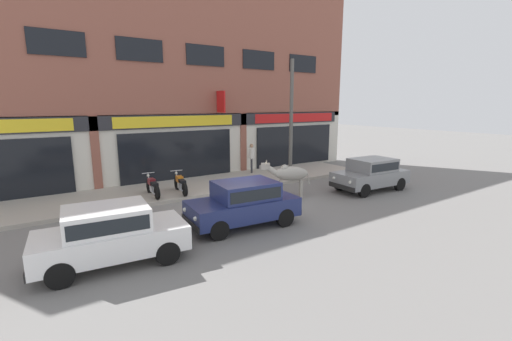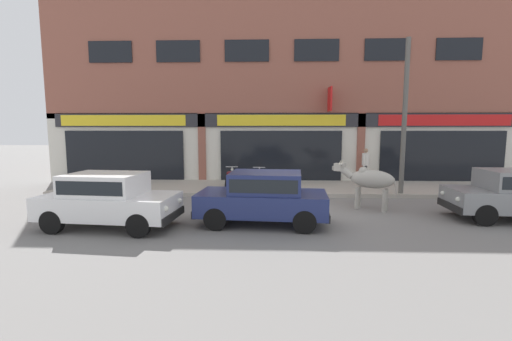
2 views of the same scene
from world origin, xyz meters
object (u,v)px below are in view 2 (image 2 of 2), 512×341
cow (369,179)px  motorcycle_1 (257,180)px  car_2 (263,195)px  pedestrian (365,162)px  utility_pole (405,117)px  car_1 (108,198)px  motorcycle_0 (230,180)px

cow → motorcycle_1: cow is taller
cow → car_2: 3.90m
car_2 → motorcycle_1: bearing=94.0°
pedestrian → utility_pole: 3.22m
car_2 → pedestrian: size_ratio=2.32×
pedestrian → car_2: bearing=-125.1°
car_1 → motorcycle_1: (3.81, 5.03, -0.27)m
motorcycle_0 → motorcycle_1: same height
pedestrian → cow: bearing=-104.3°
cow → pedestrian: pedestrian is taller
cow → motorcycle_0: cow is taller
cow → motorcycle_1: (-3.73, 2.70, -0.47)m
motorcycle_0 → utility_pole: 7.25m
car_2 → motorcycle_0: 4.97m
pedestrian → utility_pole: size_ratio=0.27×
cow → motorcycle_0: (-4.87, 2.86, -0.47)m
motorcycle_0 → pedestrian: 6.34m
motorcycle_1 → utility_pole: (5.61, -0.53, 2.54)m
pedestrian → utility_pole: (0.70, -2.48, 1.94)m
car_1 → car_2: (4.13, 0.45, 0.00)m
car_2 → utility_pole: utility_pole is taller
car_2 → motorcycle_1: 4.60m
motorcycle_1 → pedestrian: bearing=21.6°
car_1 → motorcycle_1: 6.31m
cow → car_1: size_ratio=0.51×
cow → pedestrian: bearing=75.7°
car_1 → pedestrian: bearing=38.6°
car_2 → motorcycle_0: bearing=107.1°
cow → car_2: (-3.41, -1.89, -0.19)m
motorcycle_1 → car_1: bearing=-127.1°
cow → car_1: cow is taller
motorcycle_1 → pedestrian: pedestrian is taller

